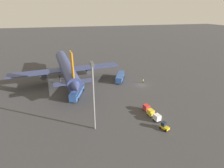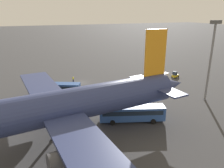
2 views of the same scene
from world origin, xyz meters
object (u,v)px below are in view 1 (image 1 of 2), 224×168
at_px(cargo_cart_white, 157,117).
at_px(shuttle_bus_near, 120,77).
at_px(shuttle_bus_far, 77,91).
at_px(baggage_tug, 164,126).
at_px(cargo_cart_yellow, 151,112).
at_px(airplane, 66,67).
at_px(cargo_cart_red, 146,107).
at_px(worker_person, 143,81).

bearing_deg(cargo_cart_white, shuttle_bus_near, 1.53).
distance_m(shuttle_bus_far, cargo_cart_white, 30.99).
height_order(baggage_tug, cargo_cart_yellow, baggage_tug).
distance_m(airplane, cargo_cart_red, 40.54).
height_order(cargo_cart_white, cargo_cart_yellow, same).
bearing_deg(baggage_tug, cargo_cart_white, -23.80).
bearing_deg(shuttle_bus_far, baggage_tug, -122.64).
bearing_deg(baggage_tug, airplane, 5.50).
distance_m(shuttle_bus_near, baggage_tug, 37.34).
bearing_deg(worker_person, cargo_cart_yellow, 160.72).
bearing_deg(shuttle_bus_far, cargo_cart_red, -110.14).
height_order(baggage_tug, cargo_cart_red, baggage_tug).
xyz_separation_m(shuttle_bus_far, cargo_cart_red, (-16.65, -20.57, -0.70)).
bearing_deg(baggage_tug, cargo_cart_yellow, -19.62).
height_order(cargo_cart_white, cargo_cart_red, same).
height_order(cargo_cart_yellow, cargo_cart_red, same).
bearing_deg(shuttle_bus_near, baggage_tug, -153.12).
xyz_separation_m(airplane, shuttle_bus_near, (-5.07, -23.42, -4.81)).
distance_m(worker_person, cargo_cart_red, 23.40).
bearing_deg(cargo_cart_yellow, worker_person, -19.28).
bearing_deg(worker_person, cargo_cart_white, 163.69).
bearing_deg(worker_person, baggage_tug, 165.72).
bearing_deg(cargo_cart_yellow, airplane, 33.87).
bearing_deg(cargo_cart_white, worker_person, -16.31).
relative_size(worker_person, cargo_cart_red, 0.77).
relative_size(airplane, shuttle_bus_near, 5.02).
bearing_deg(cargo_cart_yellow, shuttle_bus_far, 46.38).
height_order(shuttle_bus_far, baggage_tug, shuttle_bus_far).
xyz_separation_m(shuttle_bus_near, cargo_cart_white, (-33.33, -0.89, -0.63)).
bearing_deg(shuttle_bus_near, worker_person, -96.57).
bearing_deg(baggage_tug, shuttle_bus_near, -22.94).
relative_size(shuttle_bus_far, baggage_tug, 4.65).
distance_m(shuttle_bus_near, cargo_cart_red, 27.35).
height_order(shuttle_bus_far, cargo_cart_red, shuttle_bus_far).
distance_m(airplane, cargo_cart_white, 45.77).
bearing_deg(shuttle_bus_far, cargo_cart_white, -118.10).
relative_size(cargo_cart_white, cargo_cart_red, 1.00).
bearing_deg(cargo_cart_white, cargo_cart_red, 5.55).
xyz_separation_m(baggage_tug, worker_person, (31.69, -8.07, -0.07)).
xyz_separation_m(worker_person, cargo_cart_white, (-27.71, 8.11, 0.32)).
bearing_deg(cargo_cart_yellow, cargo_cart_white, -169.79).
bearing_deg(airplane, shuttle_bus_far, -174.81).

